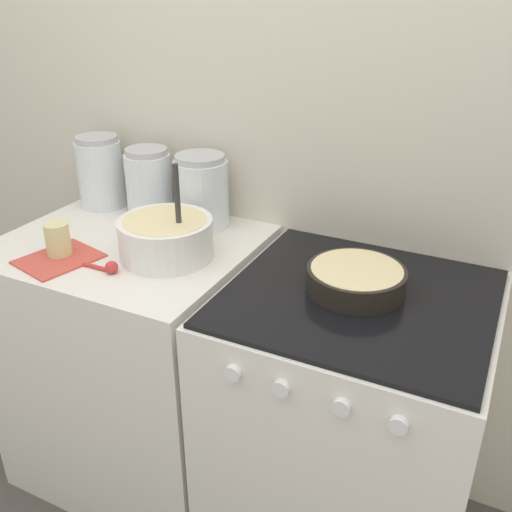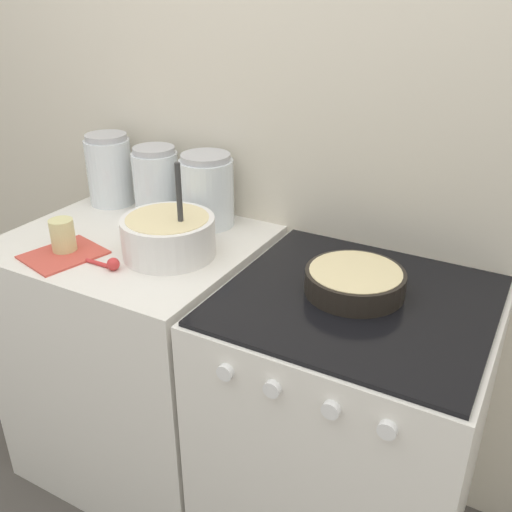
{
  "view_description": "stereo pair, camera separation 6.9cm",
  "coord_description": "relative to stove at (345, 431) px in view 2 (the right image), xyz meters",
  "views": [
    {
      "loc": [
        0.68,
        -0.93,
        1.63
      ],
      "look_at": [
        0.07,
        0.32,
        0.94
      ],
      "focal_mm": 40.0,
      "sensor_mm": 36.0,
      "label": 1
    },
    {
      "loc": [
        0.74,
        -0.9,
        1.63
      ],
      "look_at": [
        0.07,
        0.32,
        0.94
      ],
      "focal_mm": 40.0,
      "sensor_mm": 36.0,
      "label": 2
    }
  ],
  "objects": [
    {
      "name": "wall_back",
      "position": [
        -0.36,
        0.35,
        0.75
      ],
      "size": [
        4.53,
        0.05,
        2.4
      ],
      "color": "beige",
      "rests_on": "ground_plane"
    },
    {
      "name": "countertop_cabinet",
      "position": [
        -0.74,
        0.0,
        0.0
      ],
      "size": [
        0.76,
        0.65,
        0.89
      ],
      "color": "silver",
      "rests_on": "ground_plane"
    },
    {
      "name": "stove",
      "position": [
        0.0,
        0.0,
        0.0
      ],
      "size": [
        0.69,
        0.67,
        0.89
      ],
      "color": "white",
      "rests_on": "ground_plane"
    },
    {
      "name": "mixing_bowl",
      "position": [
        -0.57,
        -0.03,
        0.51
      ],
      "size": [
        0.27,
        0.27,
        0.29
      ],
      "color": "white",
      "rests_on": "countertop_cabinet"
    },
    {
      "name": "baking_pan",
      "position": [
        -0.02,
        0.02,
        0.48
      ],
      "size": [
        0.26,
        0.26,
        0.06
      ],
      "color": "black",
      "rests_on": "stove"
    },
    {
      "name": "storage_jar_left",
      "position": [
        -1.01,
        0.22,
        0.55
      ],
      "size": [
        0.16,
        0.16,
        0.25
      ],
      "color": "silver",
      "rests_on": "countertop_cabinet"
    },
    {
      "name": "storage_jar_middle",
      "position": [
        -0.8,
        0.22,
        0.55
      ],
      "size": [
        0.15,
        0.15,
        0.23
      ],
      "color": "silver",
      "rests_on": "countertop_cabinet"
    },
    {
      "name": "storage_jar_right",
      "position": [
        -0.6,
        0.22,
        0.55
      ],
      "size": [
        0.17,
        0.17,
        0.24
      ],
      "color": "silver",
      "rests_on": "countertop_cabinet"
    },
    {
      "name": "tin_can",
      "position": [
        -0.85,
        -0.16,
        0.5
      ],
      "size": [
        0.07,
        0.07,
        0.1
      ],
      "color": "beige",
      "rests_on": "countertop_cabinet"
    },
    {
      "name": "recipe_page",
      "position": [
        -0.84,
        -0.19,
        0.45
      ],
      "size": [
        0.22,
        0.25,
        0.01
      ],
      "color": "#CC4C3F",
      "rests_on": "countertop_cabinet"
    },
    {
      "name": "measuring_spoon",
      "position": [
        -0.66,
        -0.18,
        0.46
      ],
      "size": [
        0.12,
        0.04,
        0.04
      ],
      "color": "red",
      "rests_on": "countertop_cabinet"
    }
  ]
}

